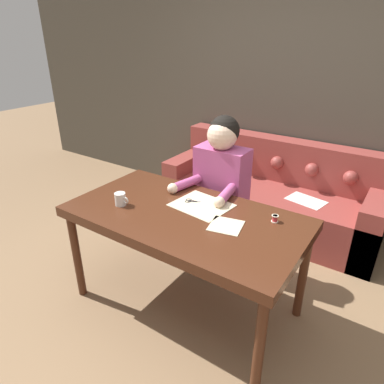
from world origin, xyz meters
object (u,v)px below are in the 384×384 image
(scissors, at_px, (194,202))
(thread_spool, at_px, (275,219))
(person, at_px, (221,192))
(mug, at_px, (121,199))
(couch, at_px, (270,196))
(dining_table, at_px, (185,223))

(scissors, height_order, thread_spool, thread_spool)
(person, relative_size, mug, 11.61)
(mug, relative_size, thread_spool, 2.51)
(person, height_order, thread_spool, person)
(couch, bearing_deg, dining_table, -91.45)
(dining_table, relative_size, mug, 14.07)
(scissors, bearing_deg, mug, -140.53)
(dining_table, xyz_separation_m, mug, (-0.44, -0.15, 0.12))
(mug, bearing_deg, person, 62.42)
(scissors, relative_size, thread_spool, 4.46)
(scissors, bearing_deg, couch, 86.47)
(mug, xyz_separation_m, thread_spool, (0.97, 0.38, -0.02))
(dining_table, bearing_deg, couch, 88.55)
(couch, relative_size, person, 1.65)
(dining_table, xyz_separation_m, person, (-0.05, 0.58, -0.01))
(person, relative_size, thread_spool, 29.15)
(person, relative_size, scissors, 6.54)
(scissors, xyz_separation_m, mug, (-0.39, -0.32, 0.04))
(couch, distance_m, mug, 1.77)
(dining_table, height_order, scissors, scissors)
(mug, bearing_deg, couch, 73.79)
(person, distance_m, scissors, 0.42)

